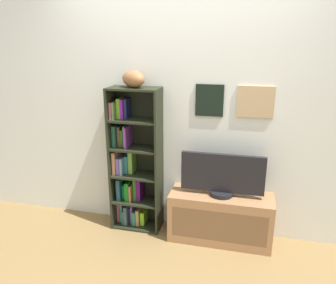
# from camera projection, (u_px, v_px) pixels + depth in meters

# --- Properties ---
(back_wall) EXTENTS (4.80, 0.08, 2.40)m
(back_wall) POSITION_uv_depth(u_px,v_px,m) (183.00, 115.00, 3.26)
(back_wall) COLOR silver
(back_wall) RESTS_ON ground
(bookshelf) EXTENTS (0.50, 0.27, 1.48)m
(bookshelf) POSITION_uv_depth(u_px,v_px,m) (132.00, 166.00, 3.40)
(bookshelf) COLOR black
(bookshelf) RESTS_ON ground
(football) EXTENTS (0.31, 0.28, 0.16)m
(football) POSITION_uv_depth(u_px,v_px,m) (133.00, 79.00, 3.10)
(football) COLOR #926039
(football) RESTS_ON bookshelf
(tv_stand) EXTENTS (0.99, 0.35, 0.48)m
(tv_stand) POSITION_uv_depth(u_px,v_px,m) (220.00, 218.00, 3.25)
(tv_stand) COLOR #9A6D48
(tv_stand) RESTS_ON ground
(television) EXTENTS (0.78, 0.22, 0.41)m
(television) POSITION_uv_depth(u_px,v_px,m) (222.00, 175.00, 3.12)
(television) COLOR black
(television) RESTS_ON tv_stand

